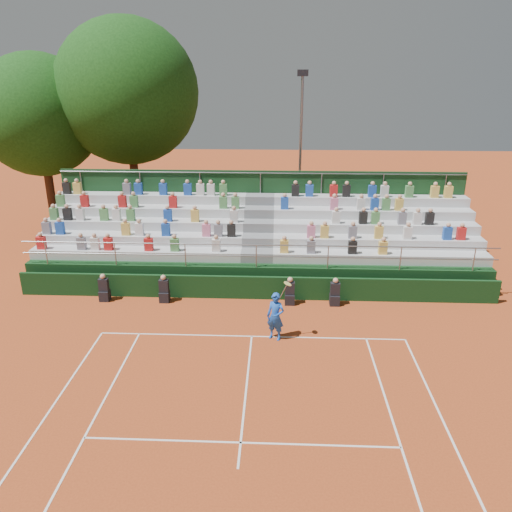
{
  "coord_description": "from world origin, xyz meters",
  "views": [
    {
      "loc": [
        0.86,
        -15.83,
        9.03
      ],
      "look_at": [
        0.0,
        3.5,
        1.8
      ],
      "focal_mm": 35.0,
      "sensor_mm": 36.0,
      "label": 1
    }
  ],
  "objects_px": {
    "tree_west": "(39,115)",
    "tree_east": "(127,92)",
    "tennis_player": "(276,316)",
    "floodlight_mast": "(301,141)"
  },
  "relations": [
    {
      "from": "tennis_player",
      "to": "floodlight_mast",
      "type": "distance_m",
      "value": 14.19
    },
    {
      "from": "tennis_player",
      "to": "floodlight_mast",
      "type": "bearing_deg",
      "value": 84.55
    },
    {
      "from": "tennis_player",
      "to": "tree_west",
      "type": "xyz_separation_m",
      "value": [
        -13.8,
        13.44,
        5.68
      ]
    },
    {
      "from": "tree_west",
      "to": "tree_east",
      "type": "distance_m",
      "value": 5.27
    },
    {
      "from": "tree_west",
      "to": "floodlight_mast",
      "type": "bearing_deg",
      "value": 0.03
    },
    {
      "from": "floodlight_mast",
      "to": "tree_west",
      "type": "bearing_deg",
      "value": -179.97
    },
    {
      "from": "tennis_player",
      "to": "floodlight_mast",
      "type": "relative_size",
      "value": 0.24
    },
    {
      "from": "tennis_player",
      "to": "tree_west",
      "type": "relative_size",
      "value": 0.22
    },
    {
      "from": "tree_west",
      "to": "tree_east",
      "type": "xyz_separation_m",
      "value": [
        5.08,
        0.63,
        1.25
      ]
    },
    {
      "from": "tree_west",
      "to": "floodlight_mast",
      "type": "height_order",
      "value": "tree_west"
    }
  ]
}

